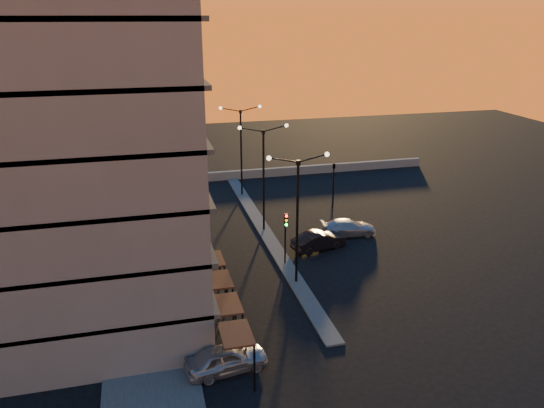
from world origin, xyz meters
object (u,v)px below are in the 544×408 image
at_px(car_sedan, 319,241).
at_px(traffic_light_main, 286,230).
at_px(streetlamp_mid, 264,170).
at_px(car_hatchback, 227,358).
at_px(car_wagon, 348,228).

bearing_deg(car_sedan, traffic_light_main, 107.82).
xyz_separation_m(streetlamp_mid, car_hatchback, (-6.50, -18.63, -4.83)).
distance_m(traffic_light_main, car_sedan, 4.60).
bearing_deg(traffic_light_main, car_sedan, 32.49).
bearing_deg(car_hatchback, car_sedan, -44.27).
relative_size(streetlamp_mid, car_wagon, 1.97).
bearing_deg(car_sedan, car_wagon, -72.90).
bearing_deg(streetlamp_mid, traffic_light_main, -90.00).
xyz_separation_m(traffic_light_main, car_wagon, (6.89, 4.33, -2.19)).
height_order(traffic_light_main, car_sedan, traffic_light_main).
bearing_deg(traffic_light_main, streetlamp_mid, 90.00).
relative_size(traffic_light_main, car_hatchback, 0.95).
relative_size(streetlamp_mid, car_sedan, 2.08).
distance_m(streetlamp_mid, traffic_light_main, 7.62).
height_order(car_sedan, car_wagon, car_sedan).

